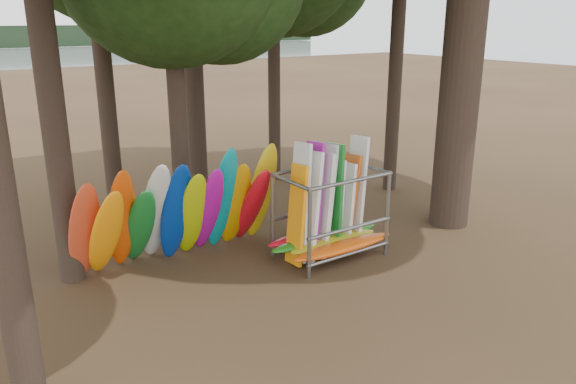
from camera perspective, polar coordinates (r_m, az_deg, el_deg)
ground at (r=13.57m, az=3.31°, el=-7.28°), size 120.00×120.00×0.00m
kayak_row at (r=13.45m, az=-10.62°, el=-2.09°), size 5.28×2.04×2.97m
storage_rack at (r=13.69m, az=4.24°, el=-2.49°), size 3.25×1.58×2.89m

